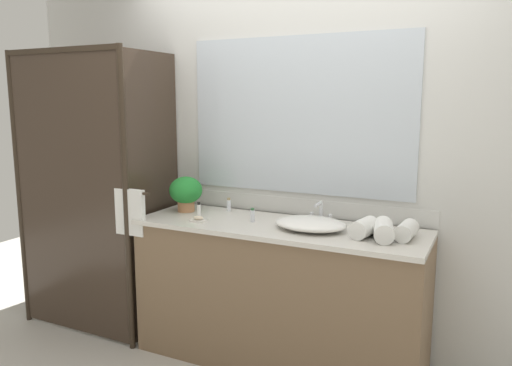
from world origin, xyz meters
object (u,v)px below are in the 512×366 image
Objects in this scene: rolled_towel_near_edge at (406,231)px; rolled_towel_far_edge at (364,228)px; soap_dish at (198,219)px; amenity_bottle_lotion at (253,215)px; potted_plant at (186,192)px; amenity_bottle_conditioner at (229,205)px; rolled_towel_middle at (384,230)px; amenity_bottle_shampoo at (199,210)px; sink_basin at (311,224)px; faucet at (320,216)px.

rolled_towel_near_edge is 1.09× the size of rolled_towel_far_edge.
rolled_towel_near_edge is (1.25, 0.16, 0.03)m from soap_dish.
rolled_towel_far_edge reaches higher than rolled_towel_near_edge.
rolled_towel_far_edge is at bearing -165.30° from rolled_towel_near_edge.
soap_dish is 0.34m from amenity_bottle_lotion.
potted_plant is 0.31m from amenity_bottle_conditioner.
soap_dish is at bearing -175.22° from rolled_towel_middle.
amenity_bottle_conditioner reaches higher than soap_dish.
potted_plant reaches higher than soap_dish.
amenity_bottle_shampoo is at bearing 120.60° from soap_dish.
amenity_bottle_shampoo reaches higher than amenity_bottle_lotion.
rolled_towel_near_edge reaches higher than amenity_bottle_lotion.
rolled_towel_far_edge reaches higher than soap_dish.
amenity_bottle_conditioner is 1.14m from rolled_towel_middle.
sink_basin is 2.53× the size of faucet.
sink_basin is at bearing -17.90° from amenity_bottle_conditioner.
sink_basin is 0.39m from amenity_bottle_lotion.
potted_plant is 2.43× the size of amenity_bottle_shampoo.
rolled_towel_middle is at bearing -25.85° from faucet.
rolled_towel_middle is at bearing -4.15° from sink_basin.
amenity_bottle_conditioner is (0.03, 0.34, 0.03)m from soap_dish.
rolled_towel_far_edge is (0.71, -0.04, 0.01)m from amenity_bottle_lotion.
amenity_bottle_shampoo is at bearing -178.32° from sink_basin.
amenity_bottle_lotion is at bearing -178.89° from rolled_towel_near_edge.
rolled_towel_far_edge is at bearing -4.60° from sink_basin.
amenity_bottle_conditioner is 0.93× the size of amenity_bottle_shampoo.
rolled_towel_near_edge is (0.93, 0.02, 0.01)m from amenity_bottle_lotion.
soap_dish is 1.01× the size of amenity_bottle_shampoo.
amenity_bottle_conditioner is at bearing 166.27° from rolled_towel_far_edge.
rolled_towel_near_edge is 0.23m from rolled_towel_far_edge.
potted_plant is 1.48m from rolled_towel_near_edge.
soap_dish is at bearing -172.76° from rolled_towel_near_edge.
amenity_bottle_lotion is 0.38× the size of rolled_towel_middle.
soap_dish is 1.26m from rolled_towel_near_edge.
faucet is 0.42m from amenity_bottle_lotion.
potted_plant is 1.19× the size of rolled_towel_near_edge.
rolled_towel_near_edge is at bearing -15.14° from faucet.
amenity_bottle_shampoo is (0.17, -0.11, -0.09)m from potted_plant.
amenity_bottle_lotion is 0.38m from amenity_bottle_shampoo.
faucet is 0.38m from rolled_towel_far_edge.
sink_basin is 0.76m from amenity_bottle_shampoo.
potted_plant is (-0.94, 0.08, 0.10)m from sink_basin.
faucet is (0.00, 0.18, 0.01)m from sink_basin.
rolled_towel_far_edge is (1.03, 0.10, 0.04)m from soap_dish.
amenity_bottle_lotion is 0.93m from rolled_towel_near_edge.
sink_basin is 0.18m from faucet.
rolled_towel_middle is (0.43, -0.03, 0.02)m from sink_basin.
rolled_towel_far_edge is at bearing -13.73° from amenity_bottle_conditioner.
amenity_bottle_conditioner is at bearing 27.25° from potted_plant.
rolled_towel_middle is (1.37, -0.12, -0.08)m from potted_plant.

